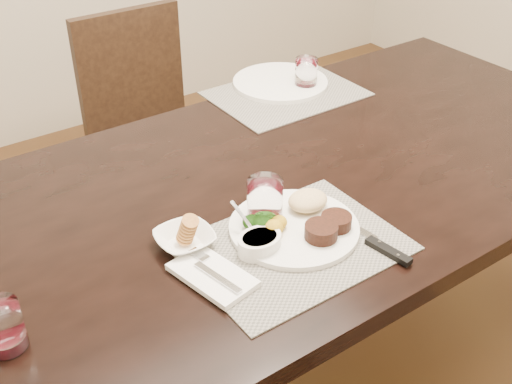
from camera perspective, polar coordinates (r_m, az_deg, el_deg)
ground_plane at (r=2.17m, az=3.34°, el=-15.12°), size 4.50×4.50×0.00m
dining_table at (r=1.72m, az=4.06°, el=-0.30°), size 2.00×1.00×0.75m
chair_far at (r=2.50m, az=-9.62°, el=6.35°), size 0.42×0.42×0.90m
placemat_near at (r=1.41m, az=3.34°, el=-4.87°), size 0.46×0.34×0.00m
placemat_far at (r=2.08m, az=2.68°, el=8.73°), size 0.46×0.34×0.00m
dinner_plate at (r=1.45m, az=3.92°, el=-2.72°), size 0.29×0.29×0.05m
napkin_fork at (r=1.32m, az=-3.91°, el=-7.37°), size 0.13×0.20×0.02m
steak_knife at (r=1.43m, az=10.80°, el=-4.58°), size 0.04×0.26×0.01m
cracker_bowl at (r=1.41m, az=-6.36°, el=-4.13°), size 0.13×0.13×0.06m
sauce_ramekin at (r=1.38m, az=0.32°, el=-4.54°), size 0.10×0.15×0.08m
wine_glass_near at (r=1.45m, az=0.80°, el=-1.09°), size 0.08×0.08×0.11m
far_plate at (r=2.14m, az=2.17°, el=9.73°), size 0.31×0.31×0.01m
wine_glass_far at (r=2.11m, az=4.47°, el=10.34°), size 0.07×0.07×0.10m
wine_glass_side at (r=1.25m, az=-21.51°, el=-11.24°), size 0.07×0.07×0.10m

